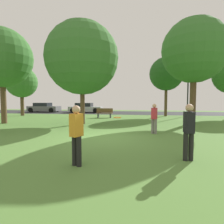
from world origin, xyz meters
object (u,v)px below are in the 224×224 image
at_px(person_walking, 189,130).
at_px(frisbee_disc, 117,117).
at_px(maple_tree_far, 2,58).
at_px(park_bench, 104,113).
at_px(street_lamp_post, 188,95).
at_px(oak_tree_right, 82,58).
at_px(oak_tree_left, 194,51).
at_px(birch_tree_lone, 166,74).
at_px(parked_car_silver, 85,108).
at_px(maple_tree_near, 22,82).
at_px(parked_car_grey, 44,108).
at_px(person_catcher, 76,133).
at_px(person_thrower, 154,117).

relative_size(person_walking, frisbee_disc, 5.19).
xyz_separation_m(maple_tree_far, park_bench, (6.59, 5.27, -4.31)).
bearing_deg(street_lamp_post, oak_tree_right, -139.76).
height_order(oak_tree_left, birch_tree_lone, oak_tree_left).
height_order(maple_tree_far, parked_car_silver, maple_tree_far).
distance_m(maple_tree_near, frisbee_disc, 17.22).
distance_m(oak_tree_left, park_bench, 9.29).
relative_size(person_walking, park_bench, 1.03).
bearing_deg(frisbee_disc, street_lamp_post, 67.48).
distance_m(parked_car_grey, parked_car_silver, 6.05).
distance_m(birch_tree_lone, maple_tree_near, 15.56).
xyz_separation_m(oak_tree_left, person_walking, (-2.44, -8.66, -4.33)).
height_order(oak_tree_right, person_walking, oak_tree_right).
bearing_deg(parked_car_silver, oak_tree_left, -42.73).
height_order(park_bench, street_lamp_post, street_lamp_post).
xyz_separation_m(oak_tree_left, street_lamp_post, (1.23, 6.42, -2.99)).
bearing_deg(maple_tree_near, park_bench, -6.27).
xyz_separation_m(person_catcher, park_bench, (-1.67, 13.00, -0.43)).
distance_m(oak_tree_left, birch_tree_lone, 6.16).
relative_size(oak_tree_left, park_bench, 4.73).
distance_m(oak_tree_left, person_walking, 9.99).
bearing_deg(person_thrower, oak_tree_left, 171.03).
xyz_separation_m(oak_tree_right, maple_tree_far, (-5.87, -0.51, 0.09)).
bearing_deg(maple_tree_far, oak_tree_left, 7.49).
bearing_deg(frisbee_disc, maple_tree_near, 134.32).
height_order(oak_tree_left, person_catcher, oak_tree_left).
xyz_separation_m(maple_tree_near, parked_car_silver, (5.45, 5.76, -3.03)).
bearing_deg(frisbee_disc, oak_tree_right, 117.08).
bearing_deg(birch_tree_lone, oak_tree_left, -79.91).
bearing_deg(person_walking, frisbee_disc, 56.97).
bearing_deg(maple_tree_near, oak_tree_right, -33.84).
height_order(oak_tree_left, oak_tree_right, oak_tree_left).
height_order(frisbee_disc, street_lamp_post, street_lamp_post).
relative_size(oak_tree_right, parked_car_silver, 1.64).
height_order(frisbee_disc, parked_car_grey, parked_car_grey).
height_order(person_thrower, parked_car_grey, person_thrower).
distance_m(birch_tree_lone, parked_car_grey, 17.06).
height_order(maple_tree_near, parked_car_silver, maple_tree_near).
height_order(birch_tree_lone, oak_tree_right, oak_tree_right).
bearing_deg(oak_tree_left, birch_tree_lone, 100.09).
distance_m(person_thrower, frisbee_disc, 3.58).
height_order(person_thrower, person_catcher, person_catcher).
bearing_deg(person_walking, parked_car_silver, 15.21).
bearing_deg(oak_tree_left, frisbee_disc, -121.01).
distance_m(oak_tree_right, person_walking, 9.92).
relative_size(birch_tree_lone, frisbee_disc, 19.51).
relative_size(maple_tree_far, person_catcher, 4.29).
distance_m(maple_tree_far, person_walking, 13.80).
bearing_deg(person_walking, maple_tree_far, 49.48).
height_order(oak_tree_left, maple_tree_far, oak_tree_left).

